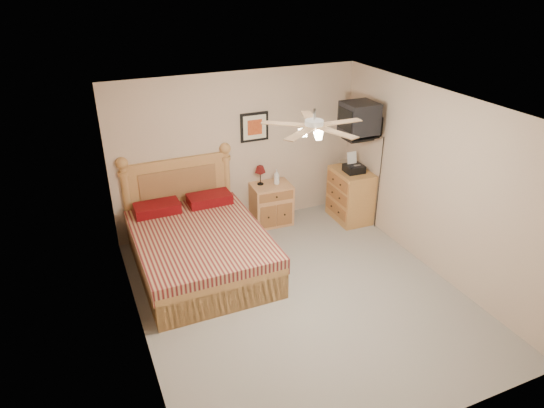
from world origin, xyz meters
The scene contains 17 objects.
floor centered at (0.00, 0.00, 0.00)m, with size 4.50×4.50×0.00m, color gray.
ceiling centered at (0.00, 0.00, 2.50)m, with size 4.00×4.50×0.04m, color white.
wall_back centered at (0.00, 2.25, 1.25)m, with size 4.00×0.04×2.50m, color #C3A990.
wall_front centered at (0.00, -2.25, 1.25)m, with size 4.00×0.04×2.50m, color #C3A990.
wall_left centered at (-2.00, 0.00, 1.25)m, with size 0.04×4.50×2.50m, color #C3A990.
wall_right centered at (2.00, 0.00, 1.25)m, with size 0.04×4.50×2.50m, color #C3A990.
bed centered at (-1.00, 1.12, 0.72)m, with size 1.69×2.21×1.43m, color #C17E50, non-canonical shape.
nightstand centered at (0.46, 2.00, 0.35)m, with size 0.64×0.48×0.69m, color #BB794E.
table_lamp centered at (0.31, 2.10, 0.85)m, with size 0.17×0.17×0.32m, color #5E1313, non-canonical shape.
lotion_bottle centered at (0.55, 2.00, 0.82)m, with size 0.10×0.10×0.25m, color white.
framed_picture centered at (0.27, 2.23, 1.62)m, with size 0.46×0.04×0.46m, color black.
dresser centered at (1.73, 1.61, 0.44)m, with size 0.52×0.74×0.88m, color #A6763B.
fax_machine centered at (1.72, 1.56, 1.03)m, with size 0.29×0.31×0.31m, color black, non-canonical shape.
magazine_lower centered at (1.73, 1.83, 0.89)m, with size 0.21×0.28×0.03m, color #B6AD92.
magazine_upper centered at (1.72, 1.85, 0.91)m, with size 0.20×0.27×0.02m, color tan.
wall_tv centered at (1.75, 1.34, 1.81)m, with size 0.56×0.46×0.58m, color black, non-canonical shape.
ceiling_fan centered at (0.00, -0.20, 2.36)m, with size 1.14×1.14×0.28m, color white, non-canonical shape.
Camera 1 is at (-2.39, -4.58, 3.89)m, focal length 32.00 mm.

